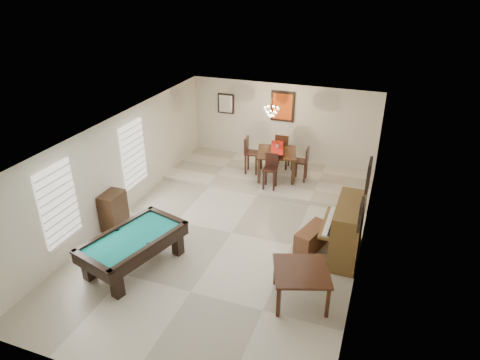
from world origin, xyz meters
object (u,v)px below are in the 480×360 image
Objects in this scene: pool_table at (134,252)px; chandelier at (272,108)px; dining_chair_west at (252,156)px; square_table at (301,285)px; dining_chair_south at (270,172)px; apothecary_chest at (114,211)px; upright_piano at (340,229)px; dining_chair_north at (283,150)px; piano_bench at (311,238)px; dining_table at (276,162)px; dining_chair_east at (301,164)px; flower_vase at (277,144)px.

chandelier is (1.49, 5.09, 1.84)m from pool_table.
chandelier is at bearing -92.04° from dining_chair_west.
dining_chair_south reaches higher than square_table.
chandelier reaches higher than pool_table.
apothecary_chest is 1.59× the size of chandelier.
chandelier is at bearing 128.90° from upright_piano.
dining_chair_north reaches higher than dining_chair_south.
chandelier is (-1.94, 3.18, 1.93)m from piano_bench.
upright_piano reaches higher than piano_bench.
dining_chair_west is (0.94, 5.07, 0.32)m from pool_table.
dining_table is at bearing -13.92° from chandelier.
dining_chair_east is 1.83m from chandelier.
dining_chair_north is 1.04m from dining_chair_west.
pool_table is at bearing -106.27° from chandelier.
pool_table is 2.15× the size of dining_chair_south.
apothecary_chest is (-4.70, -0.80, 0.21)m from piano_bench.
square_table is 4.48m from dining_chair_south.
dining_chair_west is at bearing -177.26° from chandelier.
square_table is at bearing -156.58° from dining_chair_west.
apothecary_chest is at bearing 58.07° from dining_chair_north.
pool_table is at bearing -154.30° from upright_piano.
piano_bench is (-0.14, 1.74, -0.08)m from square_table.
square_table is at bearing -11.04° from apothecary_chest.
dining_chair_north is at bearing 72.13° from chandelier.
pool_table is 6.02m from dining_chair_north.
apothecary_chest is at bearing 154.60° from pool_table.
dining_table is (1.71, 5.04, 0.22)m from pool_table.
square_table is 1.85m from upright_piano.
flower_vase is at bearing 52.63° from apothecary_chest.
apothecary_chest is 0.95× the size of dining_chair_south.
apothecary_chest is at bearing -45.70° from dining_chair_east.
chandelier is (-0.95, 0.03, 1.56)m from dining_chair_east.
apothecary_chest is at bearing -127.37° from flower_vase.
dining_chair_west is 1.50m from dining_chair_east.
chandelier is (0.55, 0.03, 1.52)m from dining_chair_west.
chandelier is (-0.26, 0.83, 1.58)m from dining_chair_south.
dining_chair_east is (1.50, -0.00, -0.04)m from dining_chair_west.
pool_table is at bearing -41.14° from apothecary_chest.
dining_table reaches higher than pool_table.
dining_chair_east is at bearing 2.05° from flower_vase.
chandelier reaches higher than apothecary_chest.
dining_chair_east is at bearing 2.05° from dining_table.
apothecary_chest is 0.86× the size of dining_chair_north.
dining_chair_north is (-2.33, 3.83, 0.03)m from upright_piano.
square_table is (3.56, 0.17, -0.00)m from pool_table.
upright_piano is at bearing 75.14° from square_table.
dining_chair_east reaches higher than square_table.
dining_chair_west is at bearing 60.62° from apothecary_chest.
dining_chair_south is at bearing -139.84° from dining_chair_west.
pool_table is at bearing -28.08° from dining_chair_east.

